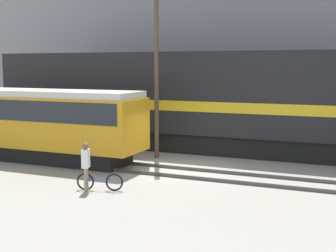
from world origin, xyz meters
TOP-DOWN VIEW (x-y plane):
  - ground_plane at (0.00, 0.00)m, footprint 120.00×120.00m
  - track_near at (0.00, -0.76)m, footprint 60.00×1.50m
  - track_far at (0.00, 4.57)m, footprint 60.00×1.51m
  - building_backdrop at (0.00, 13.47)m, footprint 43.78×6.00m
  - freight_locomotive at (-1.47, 4.57)m, footprint 21.61×3.04m
  - streetcar at (-7.74, -0.76)m, footprint 12.02×2.54m
  - bicycle at (-1.40, -4.30)m, footprint 1.61×0.65m
  - person at (-1.79, -4.57)m, footprint 0.32×0.41m
  - utility_pole_left at (-2.05, 1.90)m, footprint 0.20×0.20m

SIDE VIEW (x-z plane):
  - ground_plane at x=0.00m, z-range 0.00..0.00m
  - track_near at x=0.00m, z-range 0.00..0.14m
  - track_far at x=0.00m, z-range 0.00..0.14m
  - bicycle at x=-1.40m, z-range -0.03..0.66m
  - person at x=-1.79m, z-range 0.19..1.92m
  - streetcar at x=-7.74m, z-range 0.24..3.52m
  - freight_locomotive at x=-1.47m, z-range -0.19..5.48m
  - utility_pole_left at x=-2.05m, z-range 0.00..9.51m
  - building_backdrop at x=0.00m, z-range 0.00..15.41m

